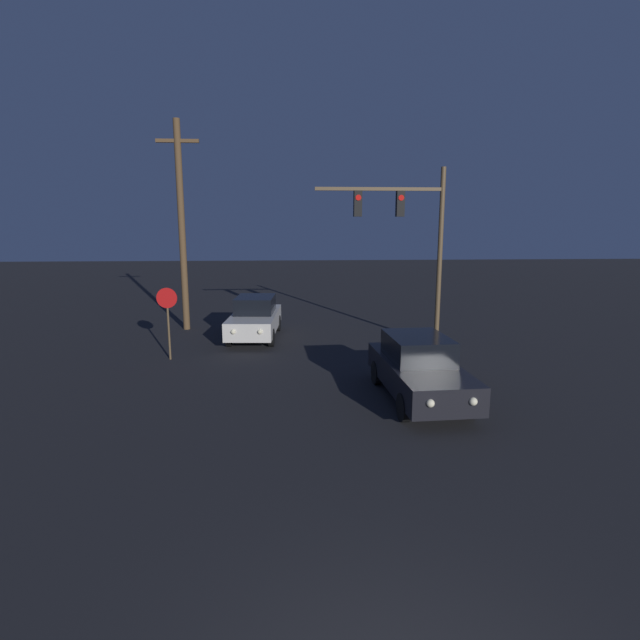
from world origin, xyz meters
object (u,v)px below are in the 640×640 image
car_near (419,368)px  traffic_signal_mast (410,229)px  stop_sign (168,310)px  car_far (255,318)px  utility_pole (182,224)px

car_near → traffic_signal_mast: (1.11, 5.91, 3.46)m
traffic_signal_mast → stop_sign: 8.93m
car_far → traffic_signal_mast: 6.87m
car_far → utility_pole: utility_pole is taller
car_near → stop_sign: 8.52m
car_near → utility_pole: (-7.69, 9.34, 3.66)m
car_near → traffic_signal_mast: bearing=-103.4°
car_near → utility_pole: size_ratio=0.53×
car_far → stop_sign: stop_sign is taller
traffic_signal_mast → car_far: bearing=165.2°
car_far → traffic_signal_mast: size_ratio=0.72×
car_near → stop_sign: stop_sign is taller
car_far → utility_pole: (-3.07, 1.91, 3.66)m
car_near → stop_sign: (-7.28, 4.35, 0.85)m
car_near → stop_sign: bearing=-33.6°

